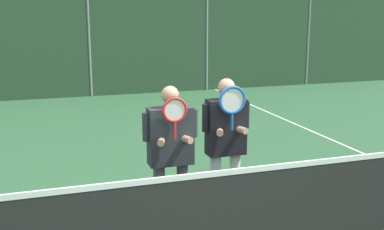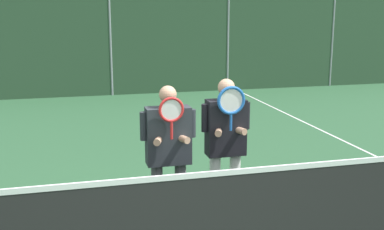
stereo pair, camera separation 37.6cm
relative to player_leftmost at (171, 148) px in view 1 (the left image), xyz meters
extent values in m
ellipsoid|color=slate|center=(0.18, 54.97, -1.01)|extent=(110.53, 61.41, 21.49)
cube|color=beige|center=(0.76, 18.84, 0.61)|extent=(19.68, 5.00, 3.24)
cylinder|color=gray|center=(0.18, 9.23, 0.45)|extent=(0.06, 0.06, 2.91)
cylinder|color=gray|center=(3.79, 9.23, 0.45)|extent=(0.06, 0.06, 2.91)
cylinder|color=gray|center=(7.40, 9.23, 0.45)|extent=(0.06, 0.06, 2.91)
cube|color=#2D4C33|center=(0.18, 9.23, 0.45)|extent=(21.65, 0.02, 2.91)
cube|color=black|center=(0.18, -0.73, -0.56)|extent=(10.29, 0.02, 0.90)
cube|color=white|center=(0.18, -0.73, -0.09)|extent=(10.29, 0.03, 0.06)
cube|color=white|center=(4.08, 2.27, -1.00)|extent=(0.05, 16.00, 0.01)
cylinder|color=#56565B|center=(-0.14, 0.01, -0.60)|extent=(0.13, 0.13, 0.82)
cylinder|color=#56565B|center=(0.14, 0.01, -0.60)|extent=(0.13, 0.13, 0.82)
cube|color=#282D33|center=(0.00, 0.01, 0.13)|extent=(0.50, 0.22, 0.65)
sphere|color=tan|center=(0.00, 0.01, 0.60)|extent=(0.19, 0.19, 0.19)
cylinder|color=#282D33|center=(-0.27, 0.01, 0.26)|extent=(0.08, 0.08, 0.32)
cylinder|color=#282D33|center=(0.27, 0.01, 0.26)|extent=(0.08, 0.08, 0.32)
cylinder|color=tan|center=(-0.12, -0.08, 0.12)|extent=(0.16, 0.27, 0.08)
cylinder|color=tan|center=(0.12, -0.08, 0.12)|extent=(0.16, 0.27, 0.08)
cylinder|color=red|center=(0.00, -0.17, 0.24)|extent=(0.03, 0.03, 0.20)
torus|color=red|center=(0.00, -0.17, 0.46)|extent=(0.28, 0.03, 0.28)
cylinder|color=silver|center=(0.00, -0.17, 0.46)|extent=(0.23, 0.00, 0.23)
cylinder|color=white|center=(0.58, 0.12, -0.59)|extent=(0.13, 0.13, 0.83)
cylinder|color=white|center=(0.83, 0.12, -0.59)|extent=(0.13, 0.13, 0.83)
cube|color=black|center=(0.71, 0.12, 0.16)|extent=(0.46, 0.22, 0.66)
sphere|color=tan|center=(0.71, 0.12, 0.63)|extent=(0.20, 0.20, 0.20)
cylinder|color=black|center=(0.45, 0.12, 0.29)|extent=(0.08, 0.08, 0.32)
cylinder|color=black|center=(0.96, 0.12, 0.29)|extent=(0.08, 0.08, 0.32)
cylinder|color=tan|center=(0.59, 0.03, 0.14)|extent=(0.16, 0.27, 0.08)
cylinder|color=tan|center=(0.82, 0.03, 0.14)|extent=(0.16, 0.27, 0.08)
cylinder|color=#1E5BAD|center=(0.71, -0.06, 0.26)|extent=(0.03, 0.03, 0.20)
torus|color=#1E5BAD|center=(0.71, -0.06, 0.51)|extent=(0.33, 0.04, 0.33)
cylinder|color=silver|center=(0.71, -0.06, 0.51)|extent=(0.27, 0.00, 0.27)
cube|color=slate|center=(-1.39, 12.61, -0.32)|extent=(4.35, 1.88, 0.76)
cube|color=#2D3842|center=(-1.39, 12.61, 0.37)|extent=(2.39, 1.73, 0.63)
cylinder|color=black|center=(0.02, 11.65, -0.71)|extent=(0.60, 0.16, 0.60)
cylinder|color=black|center=(0.02, 13.58, -0.71)|extent=(0.60, 0.16, 0.60)
cube|color=#285638|center=(3.91, 12.41, -0.29)|extent=(4.54, 1.79, 0.83)
cube|color=#2D3842|center=(3.91, 12.41, 0.46)|extent=(2.50, 1.65, 0.68)
cylinder|color=black|center=(5.39, 11.50, -0.71)|extent=(0.60, 0.16, 0.60)
cylinder|color=black|center=(5.39, 13.33, -0.71)|extent=(0.60, 0.16, 0.60)
cylinder|color=black|center=(2.43, 11.50, -0.71)|extent=(0.60, 0.16, 0.60)
cylinder|color=black|center=(2.43, 13.33, -0.71)|extent=(0.60, 0.16, 0.60)
cube|color=slate|center=(9.36, 12.86, -0.27)|extent=(4.64, 1.86, 0.87)
cube|color=#2D3842|center=(9.36, 12.86, 0.52)|extent=(2.55, 1.71, 0.71)
cylinder|color=black|center=(10.87, 11.91, -0.71)|extent=(0.60, 0.16, 0.60)
cylinder|color=black|center=(10.87, 13.81, -0.71)|extent=(0.60, 0.16, 0.60)
cylinder|color=black|center=(7.85, 11.91, -0.71)|extent=(0.60, 0.16, 0.60)
cylinder|color=black|center=(7.85, 13.81, -0.71)|extent=(0.60, 0.16, 0.60)
cylinder|color=black|center=(13.35, 13.35, -0.71)|extent=(0.60, 0.16, 0.60)
camera|label=1|loc=(-1.39, -4.95, 1.51)|focal=45.00mm
camera|label=2|loc=(-1.03, -5.06, 1.51)|focal=45.00mm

